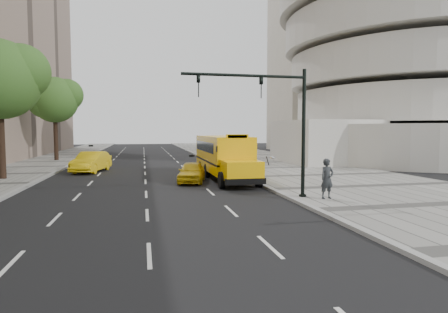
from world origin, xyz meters
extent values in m
plane|color=black|center=(0.00, 0.00, 0.00)|extent=(140.00, 140.00, 0.00)
cube|color=gray|center=(12.00, 0.00, 0.07)|extent=(12.00, 140.00, 0.15)
cube|color=gray|center=(6.00, 0.00, 0.07)|extent=(0.30, 140.00, 0.15)
cube|color=gray|center=(-8.00, 0.00, 0.07)|extent=(0.30, 140.00, 0.15)
cylinder|color=silver|center=(30.00, 14.00, 2.00)|extent=(32.00, 32.00, 4.00)
cylinder|color=silver|center=(30.00, 14.00, 6.10)|extent=(26.00, 26.00, 3.60)
cylinder|color=silver|center=(30.00, 14.00, 10.30)|extent=(27.60, 27.60, 3.60)
cylinder|color=silver|center=(30.00, 14.00, 14.50)|extent=(29.20, 29.20, 3.60)
cylinder|color=silver|center=(30.00, 14.00, 18.70)|extent=(30.80, 30.80, 3.60)
cube|color=beige|center=(28.00, 34.00, 17.50)|extent=(14.00, 12.00, 35.00)
cube|color=silver|center=(17.00, 10.00, 2.20)|extent=(8.00, 10.00, 4.40)
cylinder|color=black|center=(-10.50, 2.64, 3.04)|extent=(0.44, 0.44, 6.08)
sphere|color=#2C541C|center=(-9.16, 2.94, 7.44)|extent=(3.75, 3.75, 3.75)
cylinder|color=black|center=(-10.50, 18.86, 3.00)|extent=(0.44, 0.44, 6.00)
sphere|color=#2C541C|center=(-10.50, 18.86, 6.75)|extent=(4.97, 4.97, 4.97)
sphere|color=#2C541C|center=(-9.26, 19.16, 7.35)|extent=(3.48, 3.48, 3.48)
sphere|color=#2C541C|center=(-11.49, 18.46, 6.35)|extent=(3.23, 3.23, 3.23)
cube|color=#F7B505|center=(4.50, 1.25, 1.77)|extent=(2.50, 9.00, 2.45)
cube|color=#F7B505|center=(4.50, -4.25, 1.10)|extent=(2.20, 2.00, 1.10)
cube|color=black|center=(4.50, -5.13, 0.55)|extent=(2.38, 0.25, 0.35)
cube|color=black|center=(4.50, 1.25, 1.25)|extent=(2.52, 9.00, 0.12)
cube|color=black|center=(4.50, -3.19, 2.25)|extent=(2.05, 0.10, 0.90)
cube|color=black|center=(4.50, 1.75, 2.25)|extent=(2.52, 7.50, 0.70)
cube|color=#F7B505|center=(4.50, -3.20, 3.05)|extent=(1.40, 0.12, 0.28)
ellipsoid|color=silver|center=(6.02, -5.65, 1.90)|extent=(0.32, 0.32, 0.14)
cylinder|color=black|center=(5.78, -5.43, 1.70)|extent=(0.36, 0.47, 0.58)
cylinder|color=black|center=(3.37, -3.95, 0.50)|extent=(0.30, 1.00, 1.00)
cylinder|color=black|center=(5.63, -3.95, 0.50)|extent=(0.30, 1.00, 1.00)
cylinder|color=black|center=(3.37, 1.25, 0.50)|extent=(0.30, 1.00, 1.00)
cylinder|color=black|center=(5.63, 1.25, 0.50)|extent=(0.30, 1.00, 1.00)
cylinder|color=black|center=(3.37, 3.75, 0.50)|extent=(0.30, 1.00, 1.00)
cylinder|color=black|center=(5.63, 3.75, 0.50)|extent=(0.30, 1.00, 1.00)
imported|color=gold|center=(2.00, -0.83, 0.68)|extent=(2.46, 4.25, 1.36)
imported|color=gold|center=(-5.30, 6.90, 0.84)|extent=(2.89, 5.35, 1.67)
imported|color=#25292C|center=(7.49, -8.95, 1.11)|extent=(0.77, 0.57, 1.93)
cylinder|color=black|center=(6.60, -8.16, 3.20)|extent=(0.18, 0.18, 6.40)
cylinder|color=black|center=(6.60, -8.16, 0.12)|extent=(0.36, 0.36, 0.25)
cylinder|color=black|center=(3.60, -8.16, 6.00)|extent=(6.00, 0.14, 0.14)
imported|color=black|center=(4.40, -8.16, 5.45)|extent=(0.16, 0.20, 1.00)
imported|color=black|center=(1.40, -8.16, 5.45)|extent=(0.16, 0.20, 1.00)
camera|label=1|loc=(-1.12, -25.31, 3.44)|focal=30.00mm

